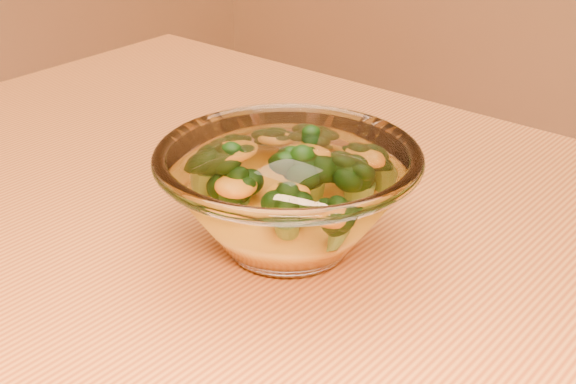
{
  "coord_description": "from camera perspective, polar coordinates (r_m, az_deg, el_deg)",
  "views": [
    {
      "loc": [
        0.21,
        -0.32,
        1.05
      ],
      "look_at": [
        -0.11,
        0.06,
        0.8
      ],
      "focal_mm": 50.0,
      "sensor_mm": 36.0,
      "label": 1
    }
  ],
  "objects": [
    {
      "name": "glass_bowl",
      "position": [
        0.57,
        -0.0,
        -0.37
      ],
      "size": [
        0.19,
        0.19,
        0.08
      ],
      "color": "white",
      "rests_on": "table"
    },
    {
      "name": "cheese_sauce",
      "position": [
        0.58,
        0.0,
        -1.92
      ],
      "size": [
        0.11,
        0.11,
        0.03
      ],
      "primitive_type": "ellipsoid",
      "color": "orange",
      "rests_on": "glass_bowl"
    },
    {
      "name": "broccoli_heap",
      "position": [
        0.57,
        0.24,
        0.91
      ],
      "size": [
        0.13,
        0.11,
        0.06
      ],
      "color": "black",
      "rests_on": "cheese_sauce"
    }
  ]
}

